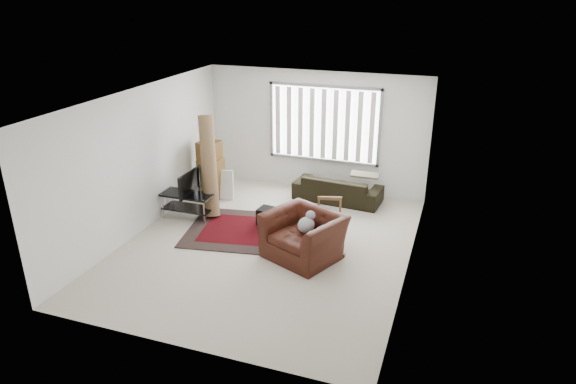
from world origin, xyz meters
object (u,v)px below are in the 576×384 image
Objects in this scene: tv_stand at (188,200)px; moving_boxes at (211,172)px; sofa at (338,185)px; side_chair at (329,220)px; armchair at (304,233)px.

moving_boxes is at bearing 92.55° from tv_stand.
tv_stand is 0.55× the size of sofa.
moving_boxes is at bearing 141.37° from side_chair.
armchair is at bearing -34.78° from moving_boxes.
tv_stand is at bearing -172.23° from armchair.
armchair is (-0.29, -0.58, -0.02)m from side_chair.
side_chair reaches higher than sofa.
sofa is 2.20× the size of side_chair.
side_chair is (0.35, -2.04, 0.11)m from sofa.
armchair is (2.69, -0.77, 0.08)m from tv_stand.
moving_boxes reaches higher than side_chair.
side_chair is 0.55× the size of armchair.
side_chair is 0.65m from armchair.
side_chair is at bearing 87.24° from armchair.
moving_boxes is 0.82× the size of armchair.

